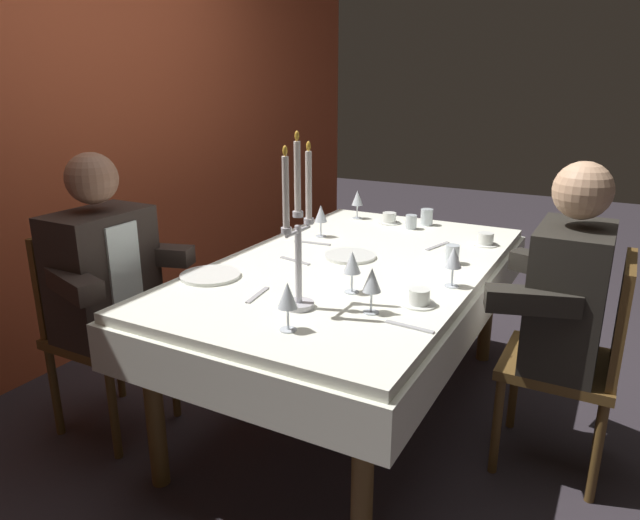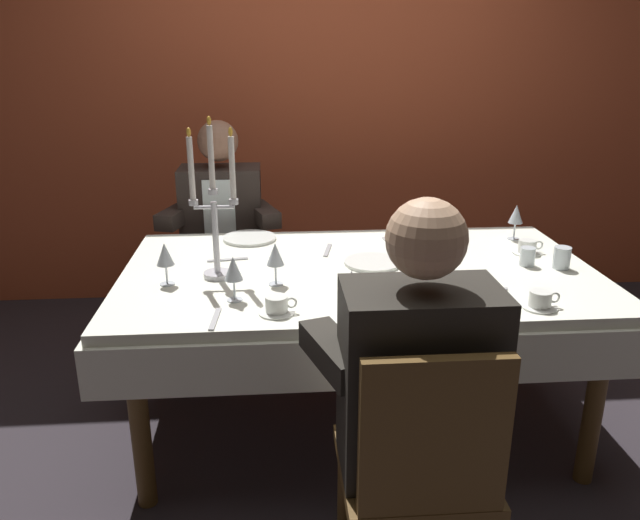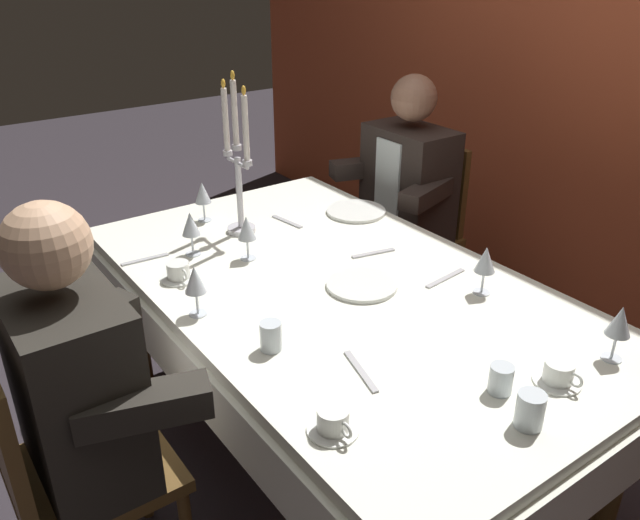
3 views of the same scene
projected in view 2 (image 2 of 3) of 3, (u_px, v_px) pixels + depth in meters
name	position (u px, v px, depth m)	size (l,w,h in m)	color
ground_plane	(356.00, 425.00, 2.75)	(12.00, 12.00, 0.00)	#2F292F
back_wall	(325.00, 87.00, 3.88)	(6.00, 0.12, 2.70)	#BF4F2E
dining_table	(359.00, 296.00, 2.55)	(1.94, 1.14, 0.74)	white
candelabra	(214.00, 213.00, 2.34)	(0.19, 0.11, 0.62)	silver
dinner_plate_0	(250.00, 238.00, 2.89)	(0.25, 0.25, 0.01)	white
dinner_plate_1	(372.00, 263.00, 2.56)	(0.24, 0.24, 0.01)	white
wine_glass_0	(516.00, 215.00, 2.86)	(0.07, 0.07, 0.16)	silver
wine_glass_1	(275.00, 256.00, 2.31)	(0.07, 0.07, 0.16)	silver
wine_glass_2	(419.00, 218.00, 2.82)	(0.07, 0.07, 0.16)	silver
wine_glass_3	(233.00, 270.00, 2.16)	(0.07, 0.07, 0.16)	silver
wine_glass_4	(165.00, 255.00, 2.31)	(0.07, 0.07, 0.16)	silver
wine_glass_5	(351.00, 285.00, 2.03)	(0.07, 0.07, 0.16)	silver
water_tumbler_0	(562.00, 258.00, 2.50)	(0.07, 0.07, 0.09)	silver
water_tumbler_1	(431.00, 293.00, 2.15)	(0.06, 0.06, 0.08)	silver
water_tumbler_2	(527.00, 256.00, 2.54)	(0.06, 0.06, 0.08)	silver
coffee_cup_0	(540.00, 300.00, 2.13)	(0.13, 0.12, 0.06)	white
coffee_cup_1	(527.00, 247.00, 2.69)	(0.13, 0.12, 0.06)	white
coffee_cup_2	(277.00, 306.00, 2.08)	(0.13, 0.12, 0.06)	white
knife_0	(390.00, 244.00, 2.82)	(0.19, 0.02, 0.01)	#B7B7BC
fork_1	(228.00, 260.00, 2.61)	(0.17, 0.02, 0.01)	#B7B7BC
fork_2	(328.00, 250.00, 2.73)	(0.17, 0.02, 0.01)	#B7B7BC
knife_3	(481.00, 287.00, 2.31)	(0.19, 0.02, 0.01)	#B7B7BC
fork_4	(215.00, 319.00, 2.04)	(0.17, 0.02, 0.01)	#B7B7BC
seated_diner_0	(222.00, 216.00, 3.30)	(0.63, 0.48, 1.24)	brown
seated_diner_1	(419.00, 380.00, 1.68)	(0.63, 0.48, 1.24)	brown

